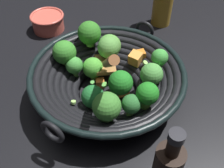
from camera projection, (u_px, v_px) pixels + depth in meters
name	position (u px, v px, depth m)	size (l,w,h in m)	color
ground_plane	(108.00, 95.00, 0.67)	(4.00, 4.00, 0.00)	black
wok	(107.00, 77.00, 0.63)	(0.36, 0.37, 0.23)	black
prep_bowl	(48.00, 22.00, 0.85)	(0.11, 0.11, 0.05)	#D15647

